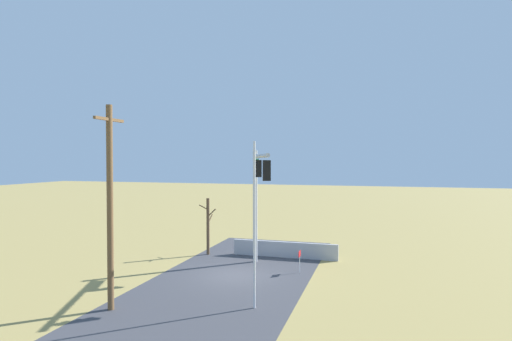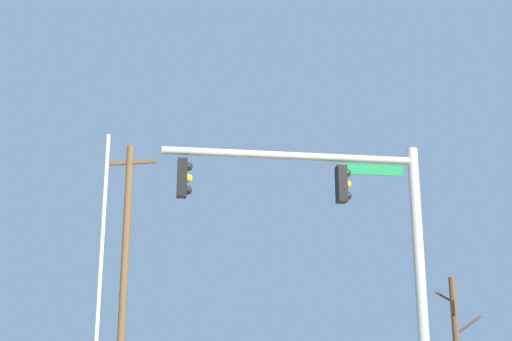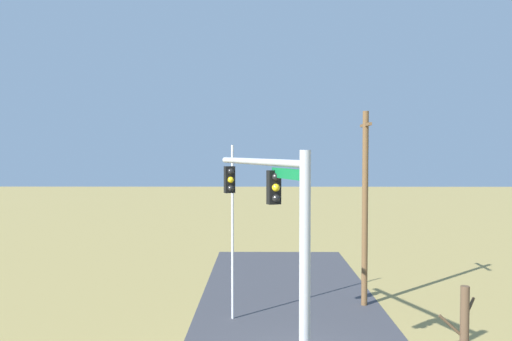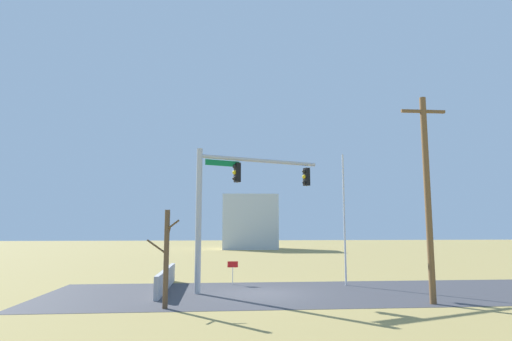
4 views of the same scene
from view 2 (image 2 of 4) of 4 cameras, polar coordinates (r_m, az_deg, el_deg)
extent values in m
cylinder|color=#B2B5BA|center=(17.31, 14.05, -8.98)|extent=(0.28, 0.28, 6.79)
cylinder|color=#B2B5BA|center=(16.88, 3.05, 1.28)|extent=(6.21, 2.58, 0.20)
cube|color=#0F7238|center=(17.37, 9.88, 0.07)|extent=(1.69, 0.68, 0.28)
cube|color=black|center=(17.03, 7.42, -1.19)|extent=(0.35, 0.42, 0.96)
sphere|color=black|center=(17.14, 7.87, -0.23)|extent=(0.22, 0.22, 0.22)
sphere|color=yellow|center=(17.07, 7.90, -1.21)|extent=(0.22, 0.22, 0.22)
sphere|color=black|center=(17.00, 7.94, -2.19)|extent=(0.22, 0.22, 0.22)
cube|color=black|center=(16.36, -6.44, -0.66)|extent=(0.35, 0.42, 0.96)
sphere|color=black|center=(16.44, -5.89, 0.33)|extent=(0.22, 0.22, 0.22)
sphere|color=yellow|center=(16.36, -5.91, -0.68)|extent=(0.22, 0.22, 0.22)
sphere|color=black|center=(16.29, -5.94, -1.71)|extent=(0.22, 0.22, 0.22)
cylinder|color=silver|center=(16.72, -13.35, -8.46)|extent=(0.10, 0.10, 7.01)
cylinder|color=brown|center=(22.70, -11.32, -8.24)|extent=(0.26, 0.26, 8.50)
cube|color=brown|center=(23.38, -10.88, 0.68)|extent=(1.90, 0.12, 0.12)
cylinder|color=brown|center=(20.81, 16.99, -13.94)|extent=(0.20, 0.20, 3.71)
cylinder|color=brown|center=(20.85, 17.93, -12.65)|extent=(0.78, 0.07, 0.57)
cylinder|color=brown|center=(21.04, 16.04, -10.52)|extent=(0.54, 0.47, 0.39)
cylinder|color=brown|center=(20.56, 16.79, -11.38)|extent=(0.12, 0.61, 0.55)
camera|label=1|loc=(26.35, -53.80, 1.15)|focal=29.50mm
camera|label=3|loc=(21.16, 48.84, 4.02)|focal=35.12mm
camera|label=4|loc=(37.55, 11.81, -12.53)|focal=29.88mm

